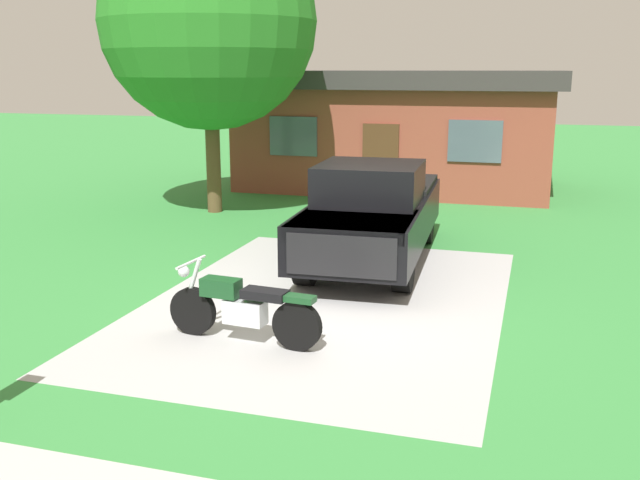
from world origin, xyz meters
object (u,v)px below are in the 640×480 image
object	(u,v)px
pickup_truck	(373,211)
shade_tree	(209,21)
motorcycle	(242,308)
neighbor_house	(398,128)

from	to	relation	value
pickup_truck	shade_tree	distance (m)	7.10
motorcycle	shade_tree	world-z (taller)	shade_tree
motorcycle	neighbor_house	world-z (taller)	neighbor_house
motorcycle	shade_tree	size ratio (longest dim) A/B	0.30
motorcycle	neighbor_house	xyz separation A→B (m)	(-0.52, 13.50, 1.32)
motorcycle	pickup_truck	xyz separation A→B (m)	(0.73, 4.62, 0.48)
shade_tree	neighbor_house	xyz separation A→B (m)	(3.68, 5.36, -2.87)
motorcycle	pickup_truck	distance (m)	4.70
pickup_truck	shade_tree	size ratio (longest dim) A/B	0.78
shade_tree	neighbor_house	distance (m)	7.11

